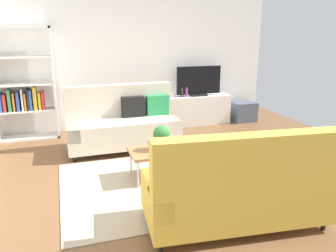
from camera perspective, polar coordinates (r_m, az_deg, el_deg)
name	(u,v)px	position (r m, az deg, el deg)	size (l,w,h in m)	color
ground_plane	(163,176)	(4.93, -0.93, -8.38)	(7.68, 7.68, 0.00)	brown
wall_far	(123,59)	(7.25, -7.56, 11.18)	(6.40, 0.12, 2.90)	white
area_rug	(170,182)	(4.72, 0.31, -9.44)	(2.90, 2.20, 0.01)	tan
couch_beige	(123,124)	(5.98, -7.57, 0.41)	(1.91, 0.87, 1.10)	beige
couch_green	(236,188)	(3.65, 11.42, -10.20)	(1.98, 1.03, 1.10)	gold
coffee_table	(169,151)	(4.77, 0.14, -4.18)	(1.10, 0.56, 0.42)	#9E7042
tv_console	(198,110)	(7.54, 5.02, 2.74)	(1.40, 0.44, 0.64)	silver
tv	(199,81)	(7.41, 5.19, 7.47)	(1.00, 0.20, 0.64)	black
bookshelf	(24,89)	(6.90, -23.12, 5.70)	(1.10, 0.36, 2.10)	white
storage_trunk	(244,112)	(7.96, 12.61, 2.38)	(0.52, 0.40, 0.44)	#4C5666
potted_plant	(161,136)	(4.66, -1.12, -1.68)	(0.23, 0.23, 0.35)	brown
table_book_0	(158,148)	(4.74, -1.67, -3.71)	(0.24, 0.18, 0.04)	red
table_book_1	(158,145)	(4.72, -1.67, -3.28)	(0.24, 0.18, 0.04)	red
table_book_2	(158,143)	(4.71, -1.68, -2.93)	(0.24, 0.18, 0.02)	#262626
vase_0	(172,93)	(7.31, 0.72, 5.50)	(0.13, 0.13, 0.14)	silver
bottle_0	(182,92)	(7.28, 2.37, 5.70)	(0.05, 0.05, 0.20)	#262626
bottle_1	(186,92)	(7.32, 3.13, 5.72)	(0.05, 0.05, 0.20)	purple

